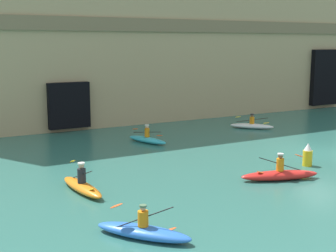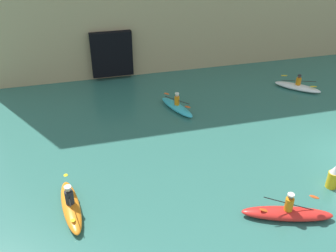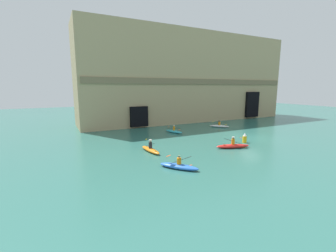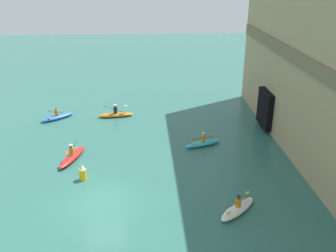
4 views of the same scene
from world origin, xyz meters
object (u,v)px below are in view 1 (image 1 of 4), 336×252
kayak_white (252,126)px  kayak_red (280,174)px  kayak_orange (82,186)px  kayak_cyan (147,139)px  kayak_blue (143,231)px  marker_buoy (308,155)px

kayak_white → kayak_red: size_ratio=0.77×
kayak_orange → kayak_cyan: bearing=-48.3°
kayak_cyan → kayak_white: bearing=-104.6°
kayak_orange → kayak_red: bearing=-114.0°
kayak_blue → kayak_red: (8.06, 2.71, 0.02)m
kayak_orange → kayak_red: kayak_orange is taller
kayak_white → kayak_red: 12.68m
kayak_blue → kayak_cyan: (6.40, 12.60, -0.00)m
kayak_blue → kayak_red: 8.50m
kayak_white → kayak_orange: kayak_orange is taller
kayak_white → kayak_cyan: size_ratio=0.91×
kayak_orange → kayak_blue: 5.37m
kayak_white → marker_buoy: size_ratio=2.43×
kayak_blue → kayak_red: bearing=-109.8°
kayak_cyan → kayak_orange: bearing=118.6°
kayak_red → kayak_cyan: bearing=118.0°
kayak_orange → kayak_blue: bearing=175.8°
kayak_red → kayak_cyan: kayak_red is taller
kayak_cyan → marker_buoy: 9.81m
kayak_orange → kayak_red: (8.23, -2.66, 0.00)m
kayak_orange → marker_buoy: (11.10, -1.47, 0.29)m
kayak_white → kayak_blue: kayak_blue is taller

